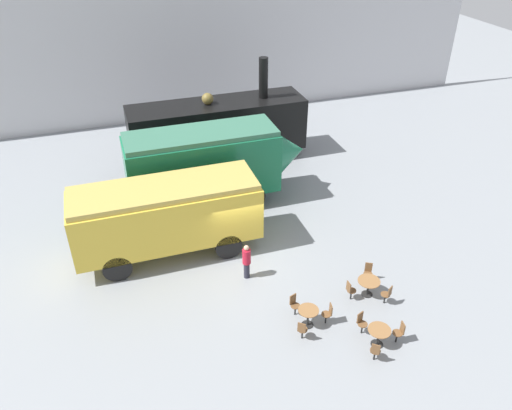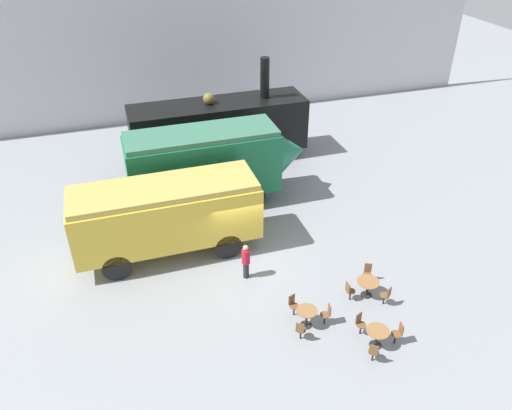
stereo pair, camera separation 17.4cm
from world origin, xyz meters
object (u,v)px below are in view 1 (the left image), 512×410
(steam_locomotive, at_px, (218,127))
(visitor_person, at_px, (247,260))
(cafe_table_mid, at_px, (308,314))
(cafe_table_near, at_px, (379,333))
(passenger_coach_vintage, at_px, (166,213))
(cafe_chair_0, at_px, (375,351))
(streamlined_locomotive, at_px, (215,161))
(cafe_table_far, at_px, (369,284))

(steam_locomotive, bearing_deg, visitor_person, -98.64)
(cafe_table_mid, bearing_deg, cafe_table_near, -39.62)
(cafe_table_near, bearing_deg, passenger_coach_vintage, 128.29)
(cafe_table_mid, distance_m, cafe_chair_0, 2.66)
(cafe_table_mid, relative_size, visitor_person, 0.47)
(streamlined_locomotive, bearing_deg, cafe_chair_0, -77.63)
(streamlined_locomotive, height_order, cafe_chair_0, streamlined_locomotive)
(cafe_table_near, relative_size, cafe_table_mid, 1.06)
(streamlined_locomotive, distance_m, cafe_table_far, 9.47)
(cafe_table_mid, relative_size, cafe_chair_0, 0.87)
(streamlined_locomotive, relative_size, cafe_table_far, 10.13)
(passenger_coach_vintage, distance_m, cafe_table_near, 9.68)
(streamlined_locomotive, height_order, cafe_table_near, streamlined_locomotive)
(streamlined_locomotive, relative_size, cafe_chair_0, 10.14)
(steam_locomotive, relative_size, cafe_chair_0, 11.34)
(streamlined_locomotive, bearing_deg, steam_locomotive, 73.77)
(cafe_chair_0, bearing_deg, cafe_table_near, 0.00)
(visitor_person, bearing_deg, streamlined_locomotive, 87.34)
(cafe_table_mid, xyz_separation_m, visitor_person, (-1.31, 3.23, 0.31))
(passenger_coach_vintage, xyz_separation_m, cafe_table_near, (5.93, -7.51, -1.46))
(passenger_coach_vintage, bearing_deg, visitor_person, -44.98)
(steam_locomotive, distance_m, cafe_table_near, 15.49)
(streamlined_locomotive, distance_m, passenger_coach_vintage, 4.44)
(cafe_table_far, bearing_deg, passenger_coach_vintage, 143.09)
(steam_locomotive, height_order, cafe_table_far, steam_locomotive)
(passenger_coach_vintage, height_order, cafe_table_far, passenger_coach_vintage)
(cafe_table_mid, xyz_separation_m, cafe_table_far, (2.86, 0.76, -0.00))
(steam_locomotive, distance_m, cafe_table_far, 13.30)
(cafe_table_near, distance_m, visitor_person, 5.85)
(cafe_chair_0, distance_m, visitor_person, 6.13)
(steam_locomotive, xyz_separation_m, cafe_chair_0, (1.19, -15.94, -1.55))
(steam_locomotive, distance_m, streamlined_locomotive, 4.72)
(steam_locomotive, relative_size, cafe_table_far, 11.33)
(visitor_person, bearing_deg, cafe_table_mid, -67.88)
(cafe_table_mid, height_order, cafe_chair_0, cafe_chair_0)
(passenger_coach_vintage, relative_size, cafe_chair_0, 8.87)
(cafe_table_near, height_order, cafe_chair_0, cafe_chair_0)
(cafe_table_far, height_order, cafe_chair_0, cafe_chair_0)
(cafe_table_far, bearing_deg, visitor_person, 149.35)
(steam_locomotive, bearing_deg, cafe_table_mid, -91.17)
(cafe_table_near, distance_m, cafe_table_far, 2.54)
(cafe_table_far, height_order, visitor_person, visitor_person)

